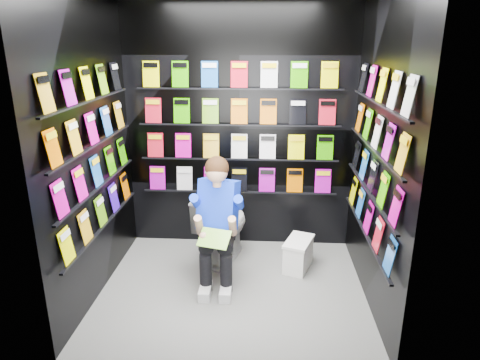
{
  "coord_description": "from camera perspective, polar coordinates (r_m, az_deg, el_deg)",
  "views": [
    {
      "loc": [
        0.28,
        -3.43,
        2.19
      ],
      "look_at": [
        0.06,
        0.15,
        1.01
      ],
      "focal_mm": 32.0,
      "sensor_mm": 36.0,
      "label": 1
    }
  ],
  "objects": [
    {
      "name": "wall_left",
      "position": [
        3.84,
        -19.29,
        3.73
      ],
      "size": [
        0.04,
        2.0,
        2.6
      ],
      "primitive_type": "cube",
      "color": "black",
      "rests_on": "floor"
    },
    {
      "name": "floor",
      "position": [
        4.08,
        -0.99,
        -14.31
      ],
      "size": [
        2.4,
        2.4,
        0.0
      ],
      "primitive_type": "plane",
      "color": "slate",
      "rests_on": "ground"
    },
    {
      "name": "reader",
      "position": [
        3.94,
        -2.9,
        -3.43
      ],
      "size": [
        0.64,
        0.8,
        1.29
      ],
      "primitive_type": null,
      "rotation": [
        0.0,
        0.0,
        -0.26
      ],
      "color": "#102EC5",
      "rests_on": "toilet"
    },
    {
      "name": "wall_right",
      "position": [
        3.66,
        18.01,
        3.18
      ],
      "size": [
        0.04,
        2.0,
        2.6
      ],
      "primitive_type": "cube",
      "color": "black",
      "rests_on": "floor"
    },
    {
      "name": "comics_back",
      "position": [
        4.5,
        -0.1,
        6.82
      ],
      "size": [
        2.1,
        0.06,
        1.37
      ],
      "primitive_type": null,
      "color": "#D86500",
      "rests_on": "wall_back"
    },
    {
      "name": "comics_right",
      "position": [
        3.65,
        17.56,
        3.27
      ],
      "size": [
        0.06,
        1.7,
        1.37
      ],
      "primitive_type": null,
      "color": "#D86500",
      "rests_on": "wall_right"
    },
    {
      "name": "wall_back",
      "position": [
        4.53,
        -0.08,
        6.84
      ],
      "size": [
        2.4,
        0.04,
        2.6
      ],
      "primitive_type": "cube",
      "color": "black",
      "rests_on": "floor"
    },
    {
      "name": "longbox_lid",
      "position": [
        4.3,
        7.85,
        -8.1
      ],
      "size": [
        0.35,
        0.45,
        0.03
      ],
      "primitive_type": "cube",
      "rotation": [
        0.0,
        0.0,
        -0.35
      ],
      "color": "white",
      "rests_on": "longbox"
    },
    {
      "name": "toilet",
      "position": [
        4.43,
        -2.28,
        -6.13
      ],
      "size": [
        0.6,
        0.83,
        0.73
      ],
      "primitive_type": "imported",
      "rotation": [
        0.0,
        0.0,
        2.88
      ],
      "color": "white",
      "rests_on": "floor"
    },
    {
      "name": "longbox",
      "position": [
        4.38,
        7.76,
        -9.93
      ],
      "size": [
        0.32,
        0.43,
        0.28
      ],
      "primitive_type": "cube",
      "rotation": [
        0.0,
        0.0,
        -0.35
      ],
      "color": "white",
      "rests_on": "floor"
    },
    {
      "name": "held_comic",
      "position": [
        3.68,
        -3.46,
        -7.78
      ],
      "size": [
        0.3,
        0.22,
        0.11
      ],
      "primitive_type": "cube",
      "rotation": [
        -0.96,
        0.0,
        -0.26
      ],
      "color": "#1A9242",
      "rests_on": "reader"
    },
    {
      "name": "wall_front",
      "position": [
        2.6,
        -2.87,
        -1.88
      ],
      "size": [
        2.4,
        0.04,
        2.6
      ],
      "primitive_type": "cube",
      "color": "black",
      "rests_on": "floor"
    },
    {
      "name": "comics_left",
      "position": [
        3.83,
        -18.88,
        3.81
      ],
      "size": [
        0.06,
        1.7,
        1.37
      ],
      "primitive_type": null,
      "color": "#D86500",
      "rests_on": "wall_left"
    }
  ]
}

